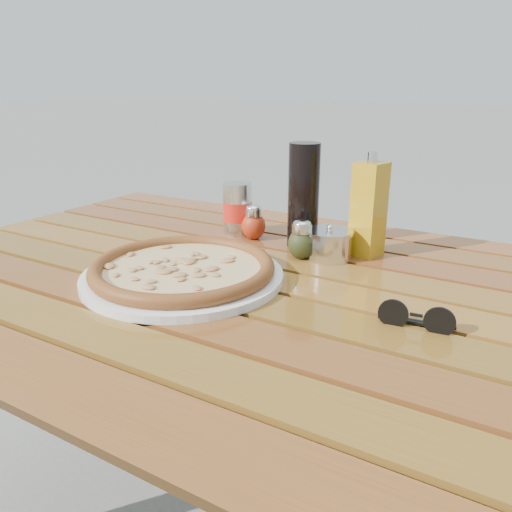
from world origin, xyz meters
The scene contains 10 objects.
table centered at (0.00, 0.00, 0.67)m, with size 1.40×0.90×0.75m.
plate centered at (-0.09, -0.08, 0.76)m, with size 0.36×0.36×0.01m, color white.
pizza centered at (-0.09, -0.08, 0.77)m, with size 0.36×0.36×0.03m.
pepper_shaker centered at (-0.11, 0.20, 0.79)m, with size 0.06×0.06×0.08m.
oregano_shaker centered at (0.04, 0.13, 0.79)m, with size 0.06×0.06×0.08m.
dark_bottle centered at (0.01, 0.21, 0.86)m, with size 0.07×0.07×0.22m, color black.
soda_can centered at (-0.16, 0.21, 0.81)m, with size 0.08×0.08×0.12m.
olive_oil_cruet centered at (0.15, 0.22, 0.85)m, with size 0.07×0.07×0.21m.
parmesan_tin centered at (0.09, 0.16, 0.78)m, with size 0.10×0.10×0.07m.
sunglasses centered at (0.32, -0.06, 0.77)m, with size 0.11×0.03×0.04m.
Camera 1 is at (0.44, -0.74, 1.08)m, focal length 35.00 mm.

